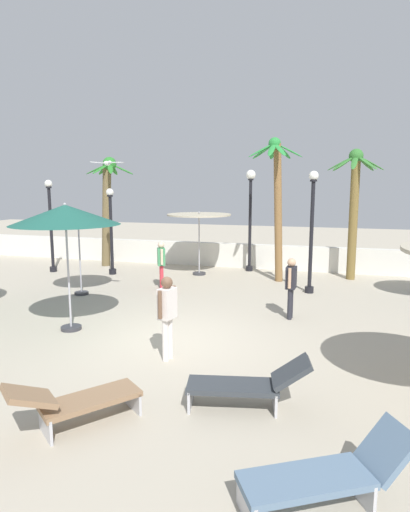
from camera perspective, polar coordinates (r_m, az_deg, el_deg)
The scene contains 19 objects.
ground_plane at distance 9.85m, azimuth -5.17°, elevation -10.92°, with size 56.00×56.00×0.00m, color #B2A893.
boundary_wall at distance 18.05m, azimuth 5.14°, elevation 0.04°, with size 25.20×0.30×1.00m, color silver.
patio_umbrella_3 at distance 10.37m, azimuth -18.06°, elevation 5.13°, with size 2.50×2.50×3.02m.
patio_umbrella_4 at distance 13.84m, azimuth -16.46°, elevation 3.53°, with size 2.06×2.06×2.36m.
patio_umbrella_5 at distance 16.34m, azimuth -0.79°, elevation 5.02°, with size 2.43×2.43×2.44m.
palm_tree_0 at distance 15.38m, azimuth 9.54°, elevation 8.27°, with size 1.87×1.94×5.05m.
palm_tree_1 at distance 16.37m, azimuth 19.19°, elevation 7.19°, with size 1.97×1.97×4.69m.
palm_tree_2 at distance 18.59m, azimuth -12.82°, elevation 7.36°, with size 2.01×2.01×4.58m.
lamp_post_0 at distance 13.91m, azimuth 13.99°, elevation 3.64°, with size 0.30×0.30×3.86m.
lamp_post_1 at distance 17.99m, azimuth -19.81°, elevation 4.10°, with size 0.29×0.29×3.63m.
lamp_post_2 at distance 16.85m, azimuth -12.36°, elevation 3.44°, with size 0.28×0.28×3.30m.
lamp_post_3 at distance 17.14m, azimuth 6.03°, elevation 6.22°, with size 0.37×0.37×4.01m.
lounge_chair_0 at distance 6.65m, azimuth -16.84°, elevation -17.88°, with size 1.58×1.79×0.81m.
lounge_chair_1 at distance 6.90m, azimuth 5.76°, elevation -16.55°, with size 1.95×0.92×0.84m.
lounge_chair_2 at distance 5.27m, azimuth 16.02°, elevation -26.05°, with size 1.91×1.41×0.83m.
guest_0 at distance 14.25m, azimuth -5.83°, elevation -0.60°, with size 0.37×0.51×1.59m.
guest_2 at distance 8.44m, azimuth -5.04°, elevation -7.14°, with size 0.32×0.55×1.67m.
guest_3 at distance 11.21m, azimuth 11.35°, elevation -3.47°, with size 0.27×0.56×1.58m.
seagull_0 at distance 12.07m, azimuth -12.85°, elevation 11.97°, with size 0.92×0.38×0.14m.
Camera 1 is at (3.41, -8.59, 3.40)m, focal length 30.11 mm.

